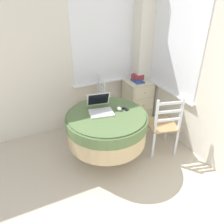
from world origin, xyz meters
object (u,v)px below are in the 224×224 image
object	(u,v)px
dining_chair_near_right_window	(163,125)
book_on_cabinet	(138,81)
cell_phone	(125,109)
laptop	(100,108)
computer_mouse	(119,109)
round_dining_table	(107,126)
corner_cabinet	(137,100)
dining_chair_near_back_window	(94,105)
storage_box	(138,77)

from	to	relation	value
dining_chair_near_right_window	book_on_cabinet	size ratio (longest dim) A/B	4.15
cell_phone	book_on_cabinet	bearing A→B (deg)	49.25
laptop	computer_mouse	size ratio (longest dim) A/B	4.29
round_dining_table	corner_cabinet	world-z (taller)	corner_cabinet
round_dining_table	book_on_cabinet	size ratio (longest dim) A/B	4.83
dining_chair_near_right_window	round_dining_table	bearing A→B (deg)	167.41
dining_chair_near_back_window	dining_chair_near_right_window	world-z (taller)	same
round_dining_table	dining_chair_near_right_window	distance (m)	0.86
round_dining_table	corner_cabinet	bearing A→B (deg)	39.74
computer_mouse	dining_chair_near_back_window	distance (m)	0.88
cell_phone	storage_box	distance (m)	1.15
laptop	cell_phone	world-z (taller)	laptop
dining_chair_near_back_window	book_on_cabinet	xyz separation A→B (m)	(0.82, -0.05, 0.33)
laptop	computer_mouse	world-z (taller)	laptop
round_dining_table	cell_phone	world-z (taller)	cell_phone
round_dining_table	dining_chair_near_right_window	bearing A→B (deg)	-12.59
laptop	book_on_cabinet	bearing A→B (deg)	33.97
dining_chair_near_back_window	computer_mouse	bearing A→B (deg)	-85.57
dining_chair_near_right_window	cell_phone	bearing A→B (deg)	160.06
laptop	dining_chair_near_right_window	distance (m)	0.99
cell_phone	dining_chair_near_back_window	distance (m)	0.90
laptop	storage_box	xyz separation A→B (m)	(1.07, 0.78, 0.02)
cell_phone	dining_chair_near_right_window	world-z (taller)	dining_chair_near_right_window
computer_mouse	dining_chair_near_back_window	size ratio (longest dim) A/B	0.10
laptop	dining_chair_near_right_window	xyz separation A→B (m)	(0.88, -0.30, -0.35)
cell_phone	laptop	bearing A→B (deg)	162.41
laptop	corner_cabinet	world-z (taller)	laptop
laptop	computer_mouse	xyz separation A→B (m)	(0.25, -0.09, -0.03)
round_dining_table	cell_phone	distance (m)	0.34
round_dining_table	dining_chair_near_back_window	xyz separation A→B (m)	(0.14, 0.85, -0.12)
corner_cabinet	dining_chair_near_back_window	bearing A→B (deg)	179.40
computer_mouse	corner_cabinet	bearing A→B (deg)	45.16
laptop	cell_phone	distance (m)	0.35
computer_mouse	corner_cabinet	distance (m)	1.21
dining_chair_near_back_window	dining_chair_near_right_window	size ratio (longest dim) A/B	1.00
laptop	dining_chair_near_back_window	bearing A→B (deg)	75.93
round_dining_table	dining_chair_near_right_window	size ratio (longest dim) A/B	1.16
cell_phone	computer_mouse	bearing A→B (deg)	169.81
corner_cabinet	computer_mouse	bearing A→B (deg)	-134.84
dining_chair_near_back_window	storage_box	distance (m)	0.96
round_dining_table	storage_box	bearing A→B (deg)	41.25
computer_mouse	dining_chair_near_right_window	bearing A→B (deg)	-18.67
corner_cabinet	cell_phone	bearing A→B (deg)	-131.08
dining_chair_near_right_window	book_on_cabinet	xyz separation A→B (m)	(0.13, 0.98, 0.33)
cell_phone	storage_box	xyz separation A→B (m)	(0.73, 0.88, 0.06)
computer_mouse	storage_box	size ratio (longest dim) A/B	0.50
laptop	corner_cabinet	size ratio (longest dim) A/B	0.53
cell_phone	corner_cabinet	size ratio (longest dim) A/B	0.15
laptop	dining_chair_near_right_window	size ratio (longest dim) A/B	0.42
cell_phone	corner_cabinet	distance (m)	1.16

